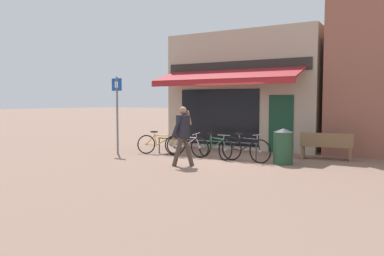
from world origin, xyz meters
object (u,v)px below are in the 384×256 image
(litter_bin, at_px, (283,146))
(pedestrian_adult, at_px, (183,130))
(bicycle_orange, at_px, (161,144))
(bicycle_silver, at_px, (186,146))
(bicycle_green, at_px, (215,147))
(bicycle_black, at_px, (245,149))
(parking_sign, at_px, (117,107))
(park_bench, at_px, (326,146))

(litter_bin, bearing_deg, pedestrian_adult, -143.99)
(bicycle_orange, xyz_separation_m, bicycle_silver, (1.08, -0.07, 0.00))
(bicycle_orange, xyz_separation_m, bicycle_green, (2.08, 0.10, 0.00))
(bicycle_silver, distance_m, bicycle_black, 2.15)
(bicycle_silver, bearing_deg, bicycle_orange, 175.62)
(parking_sign, bearing_deg, pedestrian_adult, -17.55)
(parking_sign, bearing_deg, bicycle_orange, 21.67)
(bicycle_green, relative_size, bicycle_black, 0.94)
(bicycle_orange, height_order, parking_sign, parking_sign)
(bicycle_silver, distance_m, bicycle_green, 1.01)
(bicycle_green, bearing_deg, park_bench, 50.26)
(pedestrian_adult, height_order, parking_sign, parking_sign)
(bicycle_black, distance_m, pedestrian_adult, 2.16)
(parking_sign, bearing_deg, bicycle_green, 10.97)
(litter_bin, height_order, parking_sign, parking_sign)
(bicycle_silver, distance_m, pedestrian_adult, 1.95)
(bicycle_silver, distance_m, park_bench, 4.55)
(bicycle_black, relative_size, parking_sign, 0.63)
(bicycle_black, bearing_deg, bicycle_silver, -171.20)
(litter_bin, relative_size, parking_sign, 0.39)
(bicycle_green, xyz_separation_m, pedestrian_adult, (-0.13, -1.78, 0.69))
(litter_bin, bearing_deg, bicycle_silver, -177.36)
(bicycle_orange, bearing_deg, bicycle_black, -18.10)
(parking_sign, distance_m, park_bench, 7.25)
(pedestrian_adult, height_order, park_bench, pedestrian_adult)
(bicycle_green, bearing_deg, litter_bin, 25.44)
(litter_bin, distance_m, park_bench, 1.77)
(bicycle_orange, relative_size, park_bench, 1.06)
(bicycle_orange, bearing_deg, bicycle_green, -14.16)
(pedestrian_adult, bearing_deg, bicycle_black, 41.53)
(bicycle_orange, relative_size, bicycle_green, 1.06)
(bicycle_silver, relative_size, bicycle_green, 1.05)
(bicycle_green, relative_size, parking_sign, 0.60)
(bicycle_silver, relative_size, park_bench, 1.05)
(pedestrian_adult, relative_size, parking_sign, 0.63)
(bicycle_orange, bearing_deg, bicycle_silver, -20.58)
(park_bench, bearing_deg, parking_sign, -169.34)
(litter_bin, relative_size, park_bench, 0.65)
(bicycle_black, bearing_deg, bicycle_green, -179.56)
(pedestrian_adult, relative_size, litter_bin, 1.62)
(bicycle_silver, height_order, park_bench, park_bench)
(bicycle_black, height_order, pedestrian_adult, pedestrian_adult)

